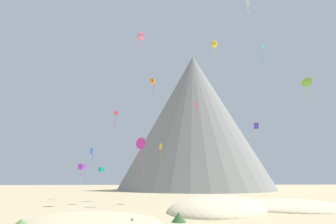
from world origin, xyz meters
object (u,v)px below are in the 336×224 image
at_px(kite_red_mid, 116,116).
at_px(kite_pink_high, 141,37).
at_px(kite_gold_low, 161,150).
at_px(kite_cyan_high, 263,50).
at_px(bush_mid_center, 179,217).
at_px(kite_orange_high, 153,81).
at_px(kite_violet_low, 82,167).
at_px(kite_blue_low, 92,153).
at_px(kite_teal_low, 102,169).
at_px(kite_indigo_mid, 256,127).
at_px(bush_ridge_crest, 132,223).
at_px(bush_near_right, 274,207).
at_px(kite_yellow_high, 215,44).
at_px(kite_magenta_low, 141,144).
at_px(kite_lime_mid, 307,82).
at_px(rock_massif, 192,126).
at_px(bush_far_left, 21,224).
at_px(kite_rainbow_mid, 197,105).
at_px(kite_white_high, 248,3).

height_order(kite_red_mid, kite_pink_high, kite_pink_high).
distance_m(kite_gold_low, kite_cyan_high, 34.27).
height_order(bush_mid_center, kite_orange_high, kite_orange_high).
distance_m(kite_violet_low, kite_red_mid, 32.57).
bearing_deg(kite_blue_low, kite_teal_low, 111.62).
height_order(kite_indigo_mid, kite_red_mid, kite_red_mid).
relative_size(bush_ridge_crest, kite_blue_low, 0.41).
bearing_deg(kite_cyan_high, kite_pink_high, -150.74).
bearing_deg(bush_near_right, kite_cyan_high, 65.76).
distance_m(kite_indigo_mid, kite_yellow_high, 29.54).
height_order(kite_red_mid, kite_magenta_low, kite_red_mid).
bearing_deg(kite_blue_low, kite_lime_mid, 155.53).
bearing_deg(bush_ridge_crest, kite_yellow_high, 64.81).
height_order(bush_ridge_crest, kite_cyan_high, kite_cyan_high).
bearing_deg(rock_massif, kite_teal_low, -112.56).
bearing_deg(bush_ridge_crest, kite_red_mid, 99.04).
xyz_separation_m(kite_lime_mid, kite_pink_high, (-31.21, -1.54, 7.50)).
relative_size(kite_orange_high, kite_blue_low, 1.65).
xyz_separation_m(kite_red_mid, kite_pink_high, (8.13, -34.75, 7.31)).
xyz_separation_m(rock_massif, kite_yellow_high, (-1.98, -56.42, 12.21)).
bearing_deg(kite_red_mid, rock_massif, -102.54).
bearing_deg(bush_far_left, kite_rainbow_mid, 54.18).
bearing_deg(kite_orange_high, bush_far_left, -85.81).
bearing_deg(kite_orange_high, bush_ridge_crest, -73.60).
relative_size(kite_gold_low, kite_lime_mid, 1.02).
xyz_separation_m(kite_pink_high, kite_yellow_high, (18.83, 21.91, 9.83)).
bearing_deg(kite_gold_low, kite_cyan_high, 2.97).
height_order(kite_rainbow_mid, kite_orange_high, kite_orange_high).
bearing_deg(kite_red_mid, bush_near_right, 150.74).
bearing_deg(kite_white_high, kite_magenta_low, 31.87).
bearing_deg(kite_rainbow_mid, kite_red_mid, 26.67).
bearing_deg(bush_mid_center, kite_pink_high, 110.11).
distance_m(kite_cyan_high, kite_magenta_low, 35.37).
xyz_separation_m(kite_gold_low, kite_teal_low, (-12.23, -15.25, -5.38)).
bearing_deg(bush_mid_center, kite_blue_low, 116.81).
xyz_separation_m(kite_orange_high, kite_cyan_high, (24.83, -17.88, 1.90)).
bearing_deg(bush_ridge_crest, bush_far_left, -175.41).
distance_m(bush_near_right, kite_gold_low, 33.73).
bearing_deg(kite_orange_high, kite_white_high, -39.43).
height_order(kite_gold_low, kite_magenta_low, kite_gold_low).
bearing_deg(bush_ridge_crest, kite_indigo_mid, 47.15).
height_order(kite_violet_low, kite_pink_high, kite_pink_high).
xyz_separation_m(kite_violet_low, kite_orange_high, (12.90, 22.51, 24.51)).
distance_m(rock_massif, kite_red_mid, 52.55).
height_order(bush_near_right, kite_cyan_high, kite_cyan_high).
distance_m(kite_cyan_high, kite_teal_low, 43.91).
bearing_deg(kite_rainbow_mid, kite_orange_high, 14.66).
height_order(bush_ridge_crest, kite_white_high, kite_white_high).
bearing_deg(bush_far_left, kite_teal_low, 84.59).
distance_m(kite_indigo_mid, kite_blue_low, 36.14).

